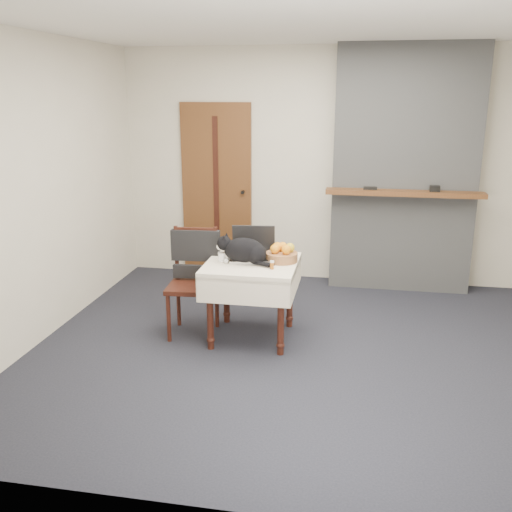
{
  "coord_description": "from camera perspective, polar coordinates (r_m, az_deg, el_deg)",
  "views": [
    {
      "loc": [
        0.44,
        -4.43,
        2.12
      ],
      "look_at": [
        -0.4,
        0.14,
        0.77
      ],
      "focal_mm": 40.0,
      "sensor_mm": 36.0,
      "label": 1
    }
  ],
  "objects": [
    {
      "name": "door",
      "position": [
        6.71,
        -3.94,
        6.54
      ],
      "size": [
        0.82,
        0.1,
        2.0
      ],
      "color": "brown",
      "rests_on": "ground"
    },
    {
      "name": "room_shell",
      "position": [
        4.93,
        5.34,
        11.96
      ],
      "size": [
        4.52,
        4.01,
        2.61
      ],
      "color": "beige",
      "rests_on": "ground"
    },
    {
      "name": "fruit_basket",
      "position": [
        4.93,
        2.6,
        0.19
      ],
      "size": [
        0.28,
        0.28,
        0.16
      ],
      "color": "#9E663F",
      "rests_on": "side_table"
    },
    {
      "name": "cat",
      "position": [
        4.86,
        -1.12,
        0.53
      ],
      "size": [
        0.51,
        0.24,
        0.25
      ],
      "rotation": [
        0.0,
        0.0,
        -0.05
      ],
      "color": "black",
      "rests_on": "side_table"
    },
    {
      "name": "side_table",
      "position": [
        4.95,
        -0.43,
        -1.88
      ],
      "size": [
        0.78,
        0.78,
        0.7
      ],
      "color": "#38180F",
      "rests_on": "ground"
    },
    {
      "name": "pill_bottle",
      "position": [
        4.71,
        1.62,
        -0.89
      ],
      "size": [
        0.03,
        0.03,
        0.07
      ],
      "color": "#994E12",
      "rests_on": "side_table"
    },
    {
      "name": "laptop",
      "position": [
        5.01,
        -0.3,
        0.54
      ],
      "size": [
        0.42,
        0.37,
        0.28
      ],
      "rotation": [
        0.0,
        0.0,
        0.13
      ],
      "color": "#B7B7BC",
      "rests_on": "side_table"
    },
    {
      "name": "cream_jar",
      "position": [
        4.95,
        -3.44,
        -0.07
      ],
      "size": [
        0.07,
        0.07,
        0.08
      ],
      "primitive_type": "cylinder",
      "color": "white",
      "rests_on": "side_table"
    },
    {
      "name": "chair",
      "position": [
        5.13,
        -6.18,
        -1.04
      ],
      "size": [
        0.46,
        0.45,
        0.96
      ],
      "rotation": [
        0.0,
        0.0,
        0.07
      ],
      "color": "#38180F",
      "rests_on": "ground"
    },
    {
      "name": "chimney",
      "position": [
        6.35,
        14.6,
        8.23
      ],
      "size": [
        1.62,
        0.48,
        2.6
      ],
      "color": "gray",
      "rests_on": "ground"
    },
    {
      "name": "desk_clutter",
      "position": [
        4.88,
        2.21,
        -0.72
      ],
      "size": [
        0.1,
        0.09,
        0.01
      ],
      "primitive_type": "cube",
      "rotation": [
        0.0,
        0.0,
        0.73
      ],
      "color": "black",
      "rests_on": "side_table"
    },
    {
      "name": "ground",
      "position": [
        4.93,
        4.3,
        -9.32
      ],
      "size": [
        4.5,
        4.5,
        0.0
      ],
      "primitive_type": "plane",
      "color": "black",
      "rests_on": "ground"
    }
  ]
}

